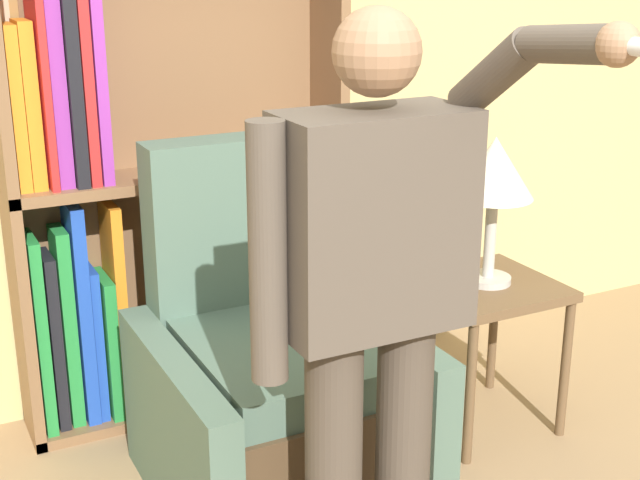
{
  "coord_description": "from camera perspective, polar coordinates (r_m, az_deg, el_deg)",
  "views": [
    {
      "loc": [
        -1.21,
        -1.29,
        1.75
      ],
      "look_at": [
        -0.15,
        0.8,
        0.99
      ],
      "focal_mm": 50.0,
      "sensor_mm": 36.0,
      "label": 1
    }
  ],
  "objects": [
    {
      "name": "wall_back",
      "position": [
        3.55,
        -7.1,
        12.31
      ],
      "size": [
        8.0,
        0.11,
        2.8
      ],
      "color": "tan",
      "rests_on": "ground_plane"
    },
    {
      "name": "side_table",
      "position": [
        3.39,
        10.57,
        -4.1
      ],
      "size": [
        0.49,
        0.49,
        0.58
      ],
      "color": "brown",
      "rests_on": "ground_plane"
    },
    {
      "name": "table_lamp",
      "position": [
        3.23,
        11.08,
        4.18
      ],
      "size": [
        0.29,
        0.29,
        0.55
      ],
      "color": "#B7B2A8",
      "rests_on": "side_table"
    },
    {
      "name": "person_standing",
      "position": [
        2.21,
        3.47,
        -3.31
      ],
      "size": [
        0.62,
        0.78,
        1.63
      ],
      "color": "#473D33",
      "rests_on": "ground_plane"
    },
    {
      "name": "bookcase",
      "position": [
        3.37,
        -11.77,
        3.23
      ],
      "size": [
        1.29,
        0.28,
        1.88
      ],
      "color": "brown",
      "rests_on": "ground_plane"
    },
    {
      "name": "armchair",
      "position": [
        3.02,
        -3.09,
        -9.4
      ],
      "size": [
        0.81,
        0.9,
        1.15
      ],
      "color": "#4C3823",
      "rests_on": "ground_plane"
    }
  ]
}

